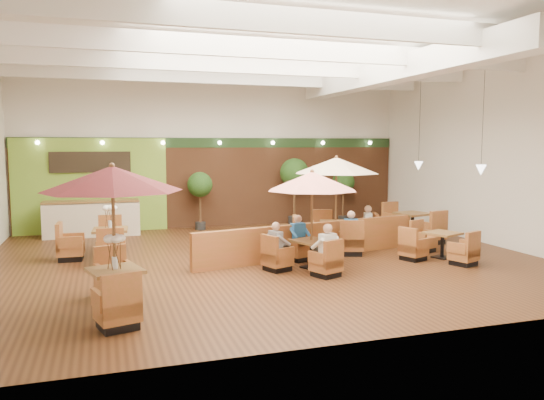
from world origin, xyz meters
name	(u,v)px	position (x,y,z in m)	size (l,w,h in m)	color
room	(262,121)	(0.25, 1.22, 3.63)	(14.04, 14.00, 5.52)	#381E0F
service_counter	(92,218)	(-4.40, 5.10, 0.58)	(3.00, 0.75, 1.18)	beige
booth_divider	(311,240)	(1.16, -0.16, 0.46)	(6.69, 0.18, 0.93)	brown
table_0	(113,200)	(-3.87, -3.28, 2.02)	(2.47, 2.74, 2.67)	brown
table_1	(310,197)	(0.69, -1.27, 1.74)	(2.35, 2.49, 2.40)	brown
table_2	(336,185)	(2.34, 0.84, 1.82)	(2.78, 2.78, 2.68)	brown
table_3	(100,241)	(-4.14, 1.43, 0.46)	(1.80, 2.66, 1.56)	brown
table_4	(434,246)	(4.20, -1.26, 0.33)	(1.75, 2.48, 0.87)	brown
table_5	(412,226)	(5.40, 1.64, 0.39)	(1.09, 2.86, 1.03)	brown
topiary_0	(200,187)	(-0.80, 5.30, 1.52)	(0.88, 0.88, 2.04)	black
topiary_1	(294,175)	(2.70, 5.30, 1.85)	(1.07, 1.07, 2.48)	black
topiary_2	(343,184)	(4.68, 5.30, 1.48)	(0.86, 0.86, 1.99)	black
diner_0	(326,244)	(0.74, -2.14, 0.74)	(0.41, 0.37, 0.76)	silver
diner_1	(299,233)	(0.74, -0.39, 0.73)	(0.38, 0.33, 0.72)	#2A6CB8
diner_2	(277,241)	(-0.13, -1.27, 0.73)	(0.34, 0.38, 0.71)	gray
diner_3	(351,228)	(2.34, -0.14, 0.74)	(0.41, 0.38, 0.75)	#2A6CB8
diner_4	(366,221)	(3.32, 0.84, 0.74)	(0.39, 0.42, 0.75)	silver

